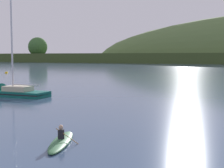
% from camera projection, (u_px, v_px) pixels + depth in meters
% --- Properties ---
extents(sailboat_near_mooring, '(7.08, 2.74, 12.14)m').
position_uv_depth(sailboat_near_mooring, '(11.00, 94.00, 35.14)').
color(sailboat_near_mooring, '#0F564C').
rests_on(sailboat_near_mooring, ground).
extents(canoe_with_paddler, '(2.29, 4.29, 1.02)m').
position_uv_depth(canoe_with_paddler, '(61.00, 141.00, 16.23)').
color(canoe_with_paddler, '#33663D').
rests_on(canoe_with_paddler, ground).
extents(mooring_buoy_midchannel, '(0.78, 0.78, 0.86)m').
position_uv_depth(mooring_buoy_midchannel, '(6.00, 73.00, 81.03)').
color(mooring_buoy_midchannel, yellow).
rests_on(mooring_buoy_midchannel, ground).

